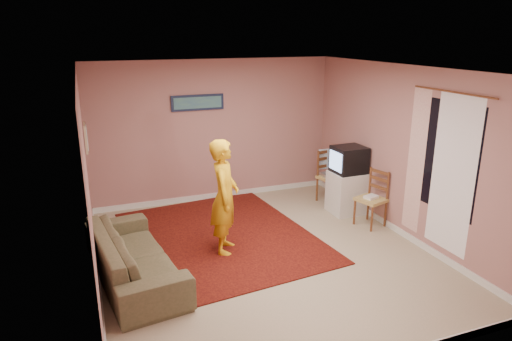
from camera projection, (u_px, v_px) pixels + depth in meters
name	position (u px, v px, depth m)	size (l,w,h in m)	color
ground	(264.00, 255.00, 6.51)	(5.00, 5.00, 0.00)	tan
wall_back	(214.00, 131.00, 8.37)	(4.50, 0.02, 2.60)	#9E6B68
wall_front	(374.00, 245.00, 3.90)	(4.50, 0.02, 2.60)	#9E6B68
wall_left	(88.00, 187.00, 5.37)	(0.02, 5.00, 2.60)	#9E6B68
wall_right	(403.00, 153.00, 6.90)	(0.02, 5.00, 2.60)	#9E6B68
ceiling	(266.00, 69.00, 5.76)	(4.50, 5.00, 0.02)	white
baseboard_back	(216.00, 195.00, 8.73)	(4.50, 0.02, 0.10)	silver
baseboard_left	(100.00, 281.00, 5.74)	(0.02, 5.00, 0.10)	silver
baseboard_right	(395.00, 228.00, 7.26)	(0.02, 5.00, 0.10)	silver
window	(447.00, 158.00, 6.05)	(0.01, 1.10, 1.50)	black
curtain_sheer	(453.00, 175.00, 5.97)	(0.01, 0.75, 2.10)	white
curtain_floral	(416.00, 162.00, 6.59)	(0.01, 0.35, 2.10)	white
curtain_rod	(453.00, 92.00, 5.78)	(0.02, 0.02, 1.40)	brown
picture_back	(198.00, 103.00, 8.08)	(0.95, 0.04, 0.28)	#131B36
picture_left	(86.00, 138.00, 6.74)	(0.04, 0.38, 0.42)	tan
area_rug	(221.00, 236.00, 7.08)	(2.62, 3.27, 0.02)	black
tv_cabinet	(347.00, 192.00, 7.96)	(0.58, 0.52, 0.73)	silver
crt_tv	(349.00, 160.00, 7.78)	(0.54, 0.48, 0.45)	black
chair_a	(332.00, 171.00, 8.40)	(0.53, 0.52, 0.53)	tan
dvd_player	(332.00, 174.00, 8.42)	(0.37, 0.26, 0.06)	#BBBBC0
blue_throw	(327.00, 159.00, 8.52)	(0.36, 0.04, 0.37)	#88BDDF
chair_b	(371.00, 193.00, 7.35)	(0.50, 0.51, 0.50)	tan
game_console	(371.00, 197.00, 7.37)	(0.21, 0.16, 0.04)	white
sofa	(134.00, 256.00, 5.81)	(2.18, 0.85, 0.64)	brown
person	(224.00, 197.00, 6.41)	(0.60, 0.40, 1.66)	gold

